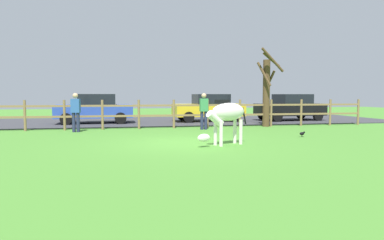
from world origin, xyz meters
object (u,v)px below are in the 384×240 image
parked_car_yellow (209,107)px  bare_tree (267,89)px  crow_on_grass (302,133)px  zebra (226,115)px  visitor_left_of_tree (204,109)px  parked_car_black (290,107)px  visitor_right_of_tree (76,111)px  parked_car_blue (95,108)px

parked_car_yellow → bare_tree: bearing=-58.3°
crow_on_grass → bare_tree: bearing=84.6°
zebra → parked_car_yellow: size_ratio=0.45×
zebra → visitor_left_of_tree: size_ratio=1.11×
bare_tree → parked_car_black: size_ratio=0.92×
bare_tree → visitor_right_of_tree: bearing=-174.6°
parked_car_blue → visitor_left_of_tree: 6.47m
visitor_right_of_tree → bare_tree: bearing=5.4°
zebra → visitor_right_of_tree: (-5.09, 4.86, -0.02)m
crow_on_grass → parked_car_yellow: parked_car_yellow is taller
parked_car_yellow → visitor_right_of_tree: visitor_right_of_tree is taller
crow_on_grass → visitor_right_of_tree: 9.17m
bare_tree → parked_car_black: (2.89, 3.13, -0.99)m
zebra → parked_car_black: 11.07m
bare_tree → parked_car_yellow: bare_tree is taller
crow_on_grass → visitor_left_of_tree: (-2.97, 3.39, 0.78)m
visitor_right_of_tree → parked_car_black: bearing=18.6°
parked_car_blue → visitor_right_of_tree: visitor_right_of_tree is taller
visitor_left_of_tree → visitor_right_of_tree: 5.52m
visitor_left_of_tree → visitor_right_of_tree: size_ratio=1.00×
parked_car_black → visitor_left_of_tree: visitor_left_of_tree is taller
bare_tree → parked_car_blue: 9.06m
bare_tree → crow_on_grass: (-0.40, -4.23, -1.70)m
parked_car_blue → visitor_left_of_tree: bearing=-38.8°
parked_car_yellow → visitor_right_of_tree: size_ratio=2.48×
zebra → visitor_left_of_tree: (0.43, 4.86, -0.02)m
visitor_right_of_tree → parked_car_blue: bearing=83.3°
bare_tree → parked_car_black: 4.37m
visitor_left_of_tree → crow_on_grass: bearing=-48.8°
parked_car_yellow → parked_car_black: 4.98m
zebra → visitor_left_of_tree: visitor_left_of_tree is taller
zebra → visitor_left_of_tree: bearing=84.9°
crow_on_grass → parked_car_blue: bearing=137.1°
visitor_left_of_tree → bare_tree: bearing=13.9°
bare_tree → visitor_left_of_tree: bearing=-166.1°
parked_car_blue → bare_tree: bearing=-20.9°
crow_on_grass → parked_car_black: (3.29, 7.36, 0.72)m
bare_tree → crow_on_grass: 4.58m
parked_car_blue → crow_on_grass: bearing=-42.9°
parked_car_black → zebra: bearing=-127.2°
zebra → visitor_right_of_tree: size_ratio=1.11×
parked_car_yellow → visitor_right_of_tree: (-6.80, -4.21, 0.06)m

